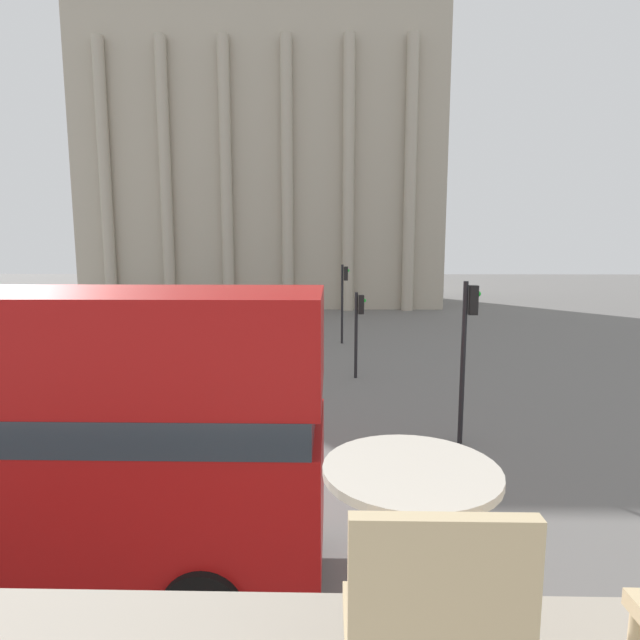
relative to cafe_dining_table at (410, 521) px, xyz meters
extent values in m
cylinder|color=black|center=(-1.78, 6.16, -3.30)|extent=(1.01, 0.22, 1.01)
cylinder|color=black|center=(-1.78, 3.73, -3.30)|extent=(1.01, 0.22, 1.01)
cylinder|color=#2D2D30|center=(0.00, 0.00, -0.18)|extent=(0.07, 0.07, 0.68)
cylinder|color=beige|center=(0.00, 0.00, 0.18)|extent=(0.60, 0.60, 0.03)
cube|color=#D1B789|center=(-0.04, -0.64, 0.16)|extent=(0.40, 0.04, 0.42)
cube|color=#B2A893|center=(-6.05, 44.95, 8.43)|extent=(29.70, 12.77, 24.47)
cube|color=#A39984|center=(-6.05, 44.95, 20.92)|extent=(30.30, 13.37, 0.50)
cylinder|color=#B2A893|center=(-17.94, 38.12, 6.60)|extent=(0.90, 0.90, 20.80)
cylinder|color=#B2A893|center=(-13.18, 38.12, 6.60)|extent=(0.90, 0.90, 20.80)
cylinder|color=#B2A893|center=(-8.43, 38.12, 6.60)|extent=(0.90, 0.90, 20.80)
cylinder|color=#B2A893|center=(-3.68, 38.12, 6.60)|extent=(0.90, 0.90, 20.80)
cylinder|color=#B2A893|center=(1.08, 38.12, 6.60)|extent=(0.90, 0.90, 20.80)
cylinder|color=#B2A893|center=(5.83, 38.12, 6.60)|extent=(0.90, 0.90, 20.80)
cylinder|color=black|center=(2.92, 10.24, -1.80)|extent=(0.12, 0.12, 4.01)
cube|color=black|center=(3.10, 10.24, -0.24)|extent=(0.20, 0.24, 0.70)
sphere|color=green|center=(3.21, 10.24, -0.09)|extent=(0.14, 0.14, 0.14)
cylinder|color=black|center=(0.67, 16.63, -2.19)|extent=(0.12, 0.12, 3.21)
cube|color=black|center=(0.85, 16.63, -1.04)|extent=(0.20, 0.24, 0.70)
sphere|color=green|center=(0.96, 16.63, -0.89)|extent=(0.14, 0.14, 0.14)
cylinder|color=black|center=(0.31, 23.67, -1.79)|extent=(0.12, 0.12, 4.03)
cube|color=black|center=(0.49, 23.67, -0.22)|extent=(0.20, 0.24, 0.70)
sphere|color=green|center=(0.60, 23.67, -0.07)|extent=(0.14, 0.14, 0.14)
cylinder|color=#282B33|center=(-8.77, 21.40, -3.38)|extent=(0.14, 0.14, 0.85)
cylinder|color=#282B33|center=(-8.59, 21.40, -3.38)|extent=(0.14, 0.14, 0.85)
cylinder|color=#B22323|center=(-8.68, 21.40, -2.62)|extent=(0.32, 0.32, 0.67)
sphere|color=tan|center=(-8.68, 21.40, -2.17)|extent=(0.23, 0.23, 0.23)
cylinder|color=#282B33|center=(-5.58, 11.99, -3.40)|extent=(0.14, 0.14, 0.81)
cylinder|color=#282B33|center=(-5.40, 11.99, -3.40)|extent=(0.14, 0.14, 0.81)
cylinder|color=slate|center=(-5.49, 11.99, -2.67)|extent=(0.32, 0.32, 0.64)
sphere|color=tan|center=(-5.49, 11.99, -2.25)|extent=(0.22, 0.22, 0.22)
camera|label=1|loc=(-0.27, -1.60, 0.92)|focal=28.00mm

